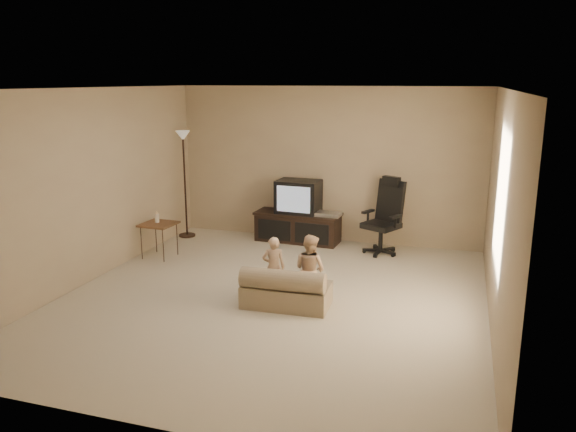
{
  "coord_description": "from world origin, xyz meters",
  "views": [
    {
      "loc": [
        2.09,
        -6.06,
        2.59
      ],
      "look_at": [
        0.01,
        0.6,
        0.9
      ],
      "focal_mm": 35.0,
      "sensor_mm": 36.0,
      "label": 1
    }
  ],
  "objects_px": {
    "side_table": "(158,224)",
    "toddler_right": "(310,269)",
    "office_chair": "(384,226)",
    "child_sofa": "(286,291)",
    "tv_stand": "(298,216)",
    "floor_lamp": "(184,160)",
    "toddler_left": "(274,267)"
  },
  "relations": [
    {
      "from": "child_sofa",
      "to": "toddler_right",
      "type": "height_order",
      "value": "toddler_right"
    },
    {
      "from": "floor_lamp",
      "to": "toddler_left",
      "type": "bearing_deg",
      "value": -43.37
    },
    {
      "from": "floor_lamp",
      "to": "office_chair",
      "type": "bearing_deg",
      "value": 0.97
    },
    {
      "from": "child_sofa",
      "to": "tv_stand",
      "type": "bearing_deg",
      "value": 101.17
    },
    {
      "from": "tv_stand",
      "to": "child_sofa",
      "type": "xyz_separation_m",
      "value": [
        0.63,
        -2.69,
        -0.22
      ]
    },
    {
      "from": "side_table",
      "to": "toddler_right",
      "type": "bearing_deg",
      "value": -21.86
    },
    {
      "from": "side_table",
      "to": "toddler_left",
      "type": "xyz_separation_m",
      "value": [
        2.16,
        -1.02,
        -0.12
      ]
    },
    {
      "from": "toddler_left",
      "to": "side_table",
      "type": "bearing_deg",
      "value": -44.59
    },
    {
      "from": "tv_stand",
      "to": "office_chair",
      "type": "distance_m",
      "value": 1.44
    },
    {
      "from": "tv_stand",
      "to": "office_chair",
      "type": "relative_size",
      "value": 1.23
    },
    {
      "from": "side_table",
      "to": "child_sofa",
      "type": "xyz_separation_m",
      "value": [
        2.38,
        -1.26,
        -0.31
      ]
    },
    {
      "from": "child_sofa",
      "to": "toddler_left",
      "type": "relative_size",
      "value": 1.34
    },
    {
      "from": "tv_stand",
      "to": "office_chair",
      "type": "bearing_deg",
      "value": -5.52
    },
    {
      "from": "toddler_right",
      "to": "toddler_left",
      "type": "bearing_deg",
      "value": 20.58
    },
    {
      "from": "side_table",
      "to": "toddler_right",
      "type": "xyz_separation_m",
      "value": [
        2.62,
        -1.05,
        -0.08
      ]
    },
    {
      "from": "floor_lamp",
      "to": "toddler_left",
      "type": "height_order",
      "value": "floor_lamp"
    },
    {
      "from": "floor_lamp",
      "to": "toddler_right",
      "type": "distance_m",
      "value": 3.65
    },
    {
      "from": "floor_lamp",
      "to": "side_table",
      "type": "bearing_deg",
      "value": -82.82
    },
    {
      "from": "toddler_left",
      "to": "toddler_right",
      "type": "relative_size",
      "value": 0.91
    },
    {
      "from": "toddler_left",
      "to": "toddler_right",
      "type": "height_order",
      "value": "toddler_right"
    },
    {
      "from": "tv_stand",
      "to": "child_sofa",
      "type": "height_order",
      "value": "tv_stand"
    },
    {
      "from": "floor_lamp",
      "to": "tv_stand",
      "type": "bearing_deg",
      "value": 8.13
    },
    {
      "from": "office_chair",
      "to": "toddler_right",
      "type": "distance_m",
      "value": 2.33
    },
    {
      "from": "office_chair",
      "to": "floor_lamp",
      "type": "distance_m",
      "value": 3.44
    },
    {
      "from": "office_chair",
      "to": "child_sofa",
      "type": "bearing_deg",
      "value": -80.79
    },
    {
      "from": "floor_lamp",
      "to": "child_sofa",
      "type": "height_order",
      "value": "floor_lamp"
    },
    {
      "from": "tv_stand",
      "to": "floor_lamp",
      "type": "relative_size",
      "value": 0.81
    },
    {
      "from": "child_sofa",
      "to": "toddler_left",
      "type": "xyz_separation_m",
      "value": [
        -0.23,
        0.24,
        0.18
      ]
    },
    {
      "from": "toddler_left",
      "to": "tv_stand",
      "type": "bearing_deg",
      "value": -99.94
    },
    {
      "from": "child_sofa",
      "to": "toddler_right",
      "type": "relative_size",
      "value": 1.22
    },
    {
      "from": "toddler_left",
      "to": "toddler_right",
      "type": "bearing_deg",
      "value": 156.34
    },
    {
      "from": "toddler_left",
      "to": "office_chair",
      "type": "bearing_deg",
      "value": -133.91
    }
  ]
}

